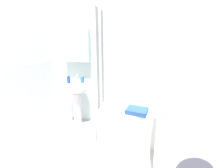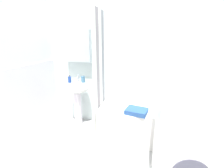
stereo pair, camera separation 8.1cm
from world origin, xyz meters
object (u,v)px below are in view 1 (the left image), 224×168
object	(u,v)px
soap_dispenser	(69,80)
lotion_bottle	(173,99)
washer_dryer_stack	(191,117)
bathtub	(146,122)
conditioner_bottle	(178,98)
sink	(76,94)
toothbrush_cup	(82,79)
shampoo_bottle	(186,98)
towel_folded	(137,111)

from	to	relation	value
soap_dispenser	lotion_bottle	distance (m)	1.84
washer_dryer_stack	soap_dispenser	bearing A→B (deg)	150.47
soap_dispenser	lotion_bottle	bearing A→B (deg)	4.88
bathtub	conditioner_bottle	size ratio (longest dim) A/B	6.44
sink	toothbrush_cup	world-z (taller)	toothbrush_cup
soap_dispenser	shampoo_bottle	xyz separation A→B (m)	(2.00, 0.13, -0.25)
sink	washer_dryer_stack	distance (m)	1.96
soap_dispenser	towel_folded	size ratio (longest dim) A/B	0.42
towel_folded	lotion_bottle	bearing A→B (deg)	40.04
shampoo_bottle	washer_dryer_stack	bearing A→B (deg)	-102.30
sink	conditioner_bottle	distance (m)	1.77
lotion_bottle	towel_folded	distance (m)	0.77
lotion_bottle	towel_folded	xyz separation A→B (m)	(-0.59, -0.49, -0.04)
toothbrush_cup	bathtub	distance (m)	1.31
shampoo_bottle	bathtub	bearing A→B (deg)	-158.80
sink	washer_dryer_stack	bearing A→B (deg)	-31.90
shampoo_bottle	toothbrush_cup	bearing A→B (deg)	-178.26
sink	soap_dispenser	size ratio (longest dim) A/B	6.40
sink	soap_dispenser	world-z (taller)	soap_dispenser
lotion_bottle	shampoo_bottle	bearing A→B (deg)	-7.70
conditioner_bottle	washer_dryer_stack	size ratio (longest dim) A/B	0.13
bathtub	sink	bearing A→B (deg)	173.21
shampoo_bottle	sink	bearing A→B (deg)	-177.05
shampoo_bottle	washer_dryer_stack	xyz separation A→B (m)	(-0.25, -1.12, 0.23)
sink	washer_dryer_stack	xyz separation A→B (m)	(1.65, -1.03, 0.25)
towel_folded	washer_dryer_stack	xyz separation A→B (m)	(0.54, -0.66, 0.30)
bathtub	lotion_bottle	xyz separation A→B (m)	(0.44, 0.27, 0.34)
sink	towel_folded	xyz separation A→B (m)	(1.11, -0.37, -0.05)
sink	shampoo_bottle	bearing A→B (deg)	2.95
soap_dispenser	shampoo_bottle	distance (m)	2.02
washer_dryer_stack	towel_folded	bearing A→B (deg)	129.23
conditioner_bottle	lotion_bottle	distance (m)	0.09
sink	conditioner_bottle	xyz separation A→B (m)	(1.77, 0.09, 0.03)
sink	soap_dispenser	bearing A→B (deg)	-164.39
sink	lotion_bottle	bearing A→B (deg)	4.17
conditioner_bottle	towel_folded	size ratio (longest dim) A/B	0.75
bathtub	shampoo_bottle	distance (m)	0.78
toothbrush_cup	washer_dryer_stack	xyz separation A→B (m)	(1.53, -1.07, -0.03)
washer_dryer_stack	shampoo_bottle	bearing A→B (deg)	77.70
washer_dryer_stack	conditioner_bottle	bearing A→B (deg)	83.87
toothbrush_cup	towel_folded	size ratio (longest dim) A/B	0.36
shampoo_bottle	towel_folded	bearing A→B (deg)	-149.13
conditioner_bottle	washer_dryer_stack	bearing A→B (deg)	-96.13
shampoo_bottle	lotion_bottle	bearing A→B (deg)	172.30
soap_dispenser	conditioner_bottle	distance (m)	1.90
soap_dispenser	washer_dryer_stack	bearing A→B (deg)	-29.53
shampoo_bottle	conditioner_bottle	distance (m)	0.13
conditioner_bottle	towel_folded	world-z (taller)	conditioner_bottle
lotion_bottle	towel_folded	bearing A→B (deg)	-139.96
sink	toothbrush_cup	distance (m)	0.30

